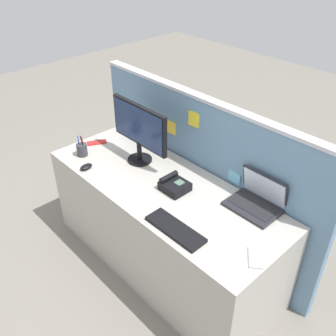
# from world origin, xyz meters

# --- Properties ---
(ground_plane) EXTENTS (10.00, 10.00, 0.00)m
(ground_plane) POSITION_xyz_m (0.00, 0.00, 0.00)
(ground_plane) COLOR slate
(desk) EXTENTS (1.83, 0.70, 0.74)m
(desk) POSITION_xyz_m (0.00, 0.00, 0.37)
(desk) COLOR #ADA89E
(desk) RESTS_ON ground_plane
(cubicle_divider) EXTENTS (2.07, 0.08, 1.27)m
(cubicle_divider) POSITION_xyz_m (-0.00, 0.39, 0.64)
(cubicle_divider) COLOR #6084A3
(cubicle_divider) RESTS_ON ground_plane
(desktop_monitor) EXTENTS (0.55, 0.18, 0.45)m
(desktop_monitor) POSITION_xyz_m (-0.35, 0.10, 1.01)
(desktop_monitor) COLOR black
(desktop_monitor) RESTS_ON desk
(laptop) EXTENTS (0.33, 0.25, 0.22)m
(laptop) POSITION_xyz_m (0.57, 0.29, 0.79)
(laptop) COLOR #232328
(laptop) RESTS_ON desk
(desk_phone) EXTENTS (0.17, 0.16, 0.09)m
(desk_phone) POSITION_xyz_m (0.09, 0.03, 0.78)
(desk_phone) COLOR black
(desk_phone) RESTS_ON desk
(keyboard_main) EXTENTS (0.39, 0.14, 0.02)m
(keyboard_main) POSITION_xyz_m (0.38, -0.25, 0.75)
(keyboard_main) COLOR black
(keyboard_main) RESTS_ON desk
(computer_mouse_right_hand) EXTENTS (0.07, 0.11, 0.03)m
(computer_mouse_right_hand) POSITION_xyz_m (-0.53, -0.27, 0.76)
(computer_mouse_right_hand) COLOR black
(computer_mouse_right_hand) RESTS_ON desk
(pen_cup) EXTENTS (0.08, 0.08, 0.17)m
(pen_cup) POSITION_xyz_m (-0.71, -0.19, 0.79)
(pen_cup) COLOR #333338
(pen_cup) RESTS_ON desk
(cell_phone_silver_slab) EXTENTS (0.15, 0.16, 0.01)m
(cell_phone_silver_slab) POSITION_xyz_m (0.83, -0.08, 0.75)
(cell_phone_silver_slab) COLOR #B7BAC1
(cell_phone_silver_slab) RESTS_ON desk
(cell_phone_red_case) EXTENTS (0.12, 0.17, 0.01)m
(cell_phone_red_case) POSITION_xyz_m (-0.79, -0.00, 0.75)
(cell_phone_red_case) COLOR #B22323
(cell_phone_red_case) RESTS_ON desk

